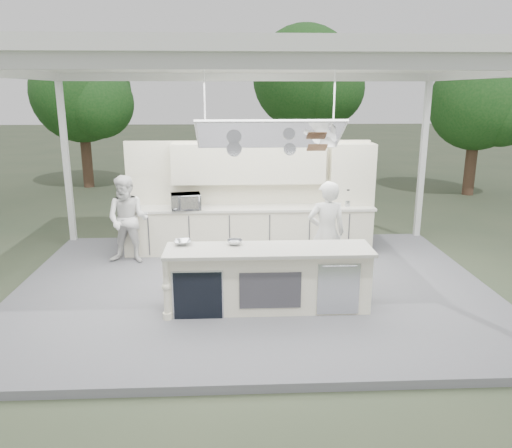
{
  "coord_description": "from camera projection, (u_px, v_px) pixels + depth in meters",
  "views": [
    {
      "loc": [
        -0.33,
        -7.98,
        3.34
      ],
      "look_at": [
        0.07,
        0.4,
        1.1
      ],
      "focal_mm": 35.0,
      "sensor_mm": 36.0,
      "label": 1
    }
  ],
  "objects": [
    {
      "name": "back_wall_unit",
      "position": [
        270.0,
        180.0,
        10.23
      ],
      "size": [
        5.05,
        0.48,
        2.25
      ],
      "color": "beige",
      "rests_on": "stage_deck"
    },
    {
      "name": "bowl_large",
      "position": [
        183.0,
        242.0,
        7.62
      ],
      "size": [
        0.31,
        0.31,
        0.07
      ],
      "primitive_type": "imported",
      "rotation": [
        0.0,
        0.0,
        0.14
      ],
      "color": "silver",
      "rests_on": "demo_island"
    },
    {
      "name": "head_chef",
      "position": [
        326.0,
        233.0,
        8.41
      ],
      "size": [
        0.68,
        0.48,
        1.79
      ],
      "primitive_type": "imported",
      "rotation": [
        0.0,
        0.0,
        3.21
      ],
      "color": "white",
      "rests_on": "stage_deck"
    },
    {
      "name": "back_counter",
      "position": [
        249.0,
        229.0,
        10.26
      ],
      "size": [
        5.08,
        0.72,
        0.95
      ],
      "color": "beige",
      "rests_on": "stage_deck"
    },
    {
      "name": "toaster_oven",
      "position": [
        186.0,
        202.0,
        9.85
      ],
      "size": [
        0.63,
        0.48,
        0.32
      ],
      "primitive_type": "imported",
      "rotation": [
        0.0,
        0.0,
        0.16
      ],
      "color": "silver",
      "rests_on": "back_counter"
    },
    {
      "name": "tent",
      "position": [
        253.0,
        66.0,
        7.61
      ],
      "size": [
        8.2,
        6.2,
        3.86
      ],
      "color": "white",
      "rests_on": "ground"
    },
    {
      "name": "sous_chef",
      "position": [
        128.0,
        220.0,
        9.5
      ],
      "size": [
        0.91,
        0.75,
        1.7
      ],
      "primitive_type": "imported",
      "rotation": [
        0.0,
        0.0,
        -0.14
      ],
      "color": "white",
      "rests_on": "stage_deck"
    },
    {
      "name": "tree_cluster",
      "position": [
        236.0,
        93.0,
        17.16
      ],
      "size": [
        19.55,
        9.4,
        5.85
      ],
      "color": "#4E3327",
      "rests_on": "ground"
    },
    {
      "name": "bowl_small",
      "position": [
        235.0,
        242.0,
        7.61
      ],
      "size": [
        0.26,
        0.26,
        0.07
      ],
      "primitive_type": "imported",
      "rotation": [
        0.0,
        0.0,
        -0.15
      ],
      "color": "#B4B7BB",
      "rests_on": "demo_island"
    },
    {
      "name": "stage_deck",
      "position": [
        253.0,
        288.0,
        8.56
      ],
      "size": [
        8.0,
        6.0,
        0.12
      ],
      "primitive_type": "cube",
      "color": "#5D5E62",
      "rests_on": "ground"
    },
    {
      "name": "ground",
      "position": [
        253.0,
        292.0,
        8.58
      ],
      "size": [
        90.0,
        90.0,
        0.0
      ],
      "primitive_type": "plane",
      "color": "#414932",
      "rests_on": "ground"
    },
    {
      "name": "demo_island",
      "position": [
        267.0,
        278.0,
        7.55
      ],
      "size": [
        3.1,
        0.79,
        0.95
      ],
      "color": "beige",
      "rests_on": "stage_deck"
    }
  ]
}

